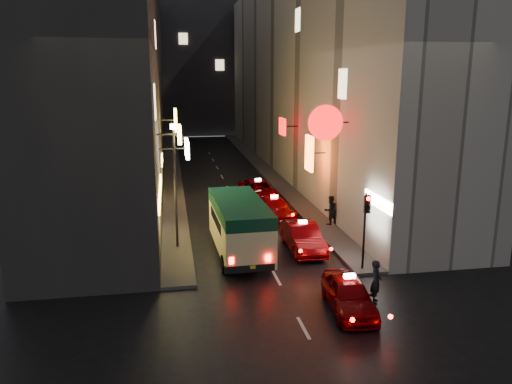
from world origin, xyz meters
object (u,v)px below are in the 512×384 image
taxi_near (349,292)px  pedestrian_crossing (376,279)px  minibus (239,221)px  traffic_light (366,215)px  lamp_post (175,178)px

taxi_near → pedestrian_crossing: size_ratio=2.49×
minibus → pedestrian_crossing: minibus is taller
pedestrian_crossing → traffic_light: 3.49m
traffic_light → lamp_post: lamp_post is taller
traffic_light → minibus: bearing=148.9°
pedestrian_crossing → traffic_light: (0.70, 2.97, 1.70)m
minibus → traffic_light: 6.15m
pedestrian_crossing → traffic_light: bearing=11.3°
taxi_near → lamp_post: 10.54m
lamp_post → taxi_near: bearing=-52.0°
taxi_near → pedestrian_crossing: pedestrian_crossing is taller
pedestrian_crossing → lamp_post: 10.95m
minibus → taxi_near: (3.22, -6.58, -0.99)m
taxi_near → traffic_light: size_ratio=1.40×
minibus → traffic_light: bearing=-31.1°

